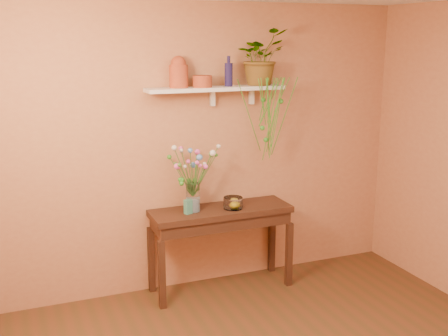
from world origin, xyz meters
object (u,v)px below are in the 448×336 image
Objects in this scene: bouquet at (193,164)px; blue_bottle at (229,74)px; glass_vase at (193,199)px; glass_bowl at (233,203)px; spider_plant at (260,57)px; sideboard at (221,220)px; terracotta_jug at (179,73)px.

blue_bottle is at bearing 11.58° from bouquet.
glass_vase is 0.33m from bouquet.
bouquet is at bearing -168.42° from blue_bottle.
spider_plant is at bearing 25.68° from glass_bowl.
sideboard is at bearing -141.47° from blue_bottle.
glass_vase is at bearing 64.80° from bouquet.
spider_plant is 1.19m from bouquet.
spider_plant reaches higher than terracotta_jug.
spider_plant is 1.46m from glass_vase.
blue_bottle is (0.47, -0.04, -0.02)m from terracotta_jug.
spider_plant is at bearing -0.95° from terracotta_jug.
glass_vase is (-0.71, -0.10, -1.27)m from spider_plant.
sideboard is at bearing -19.72° from terracotta_jug.
terracotta_jug is 0.47m from blue_bottle.
terracotta_jug is at bearing 179.05° from spider_plant.
terracotta_jug is 1.31m from glass_bowl.
terracotta_jug is 0.83m from bouquet.
spider_plant reaches higher than sideboard.
terracotta_jug reaches higher than blue_bottle.
terracotta_jug is 1.02× the size of blue_bottle.
blue_bottle is 0.89m from bouquet.
spider_plant reaches higher than bouquet.
terracotta_jug is at bearing 125.67° from glass_vase.
blue_bottle is at bearing 86.02° from glass_bowl.
blue_bottle reaches higher than bouquet.
glass_vase is (0.08, -0.11, -1.15)m from terracotta_jug.
spider_plant is 2.87× the size of glass_bowl.
terracotta_jug reaches higher than glass_bowl.
sideboard is 0.20m from glass_bowl.
terracotta_jug is at bearing 160.28° from sideboard.
sideboard is 1.37m from blue_bottle.
sideboard is 1.57m from spider_plant.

